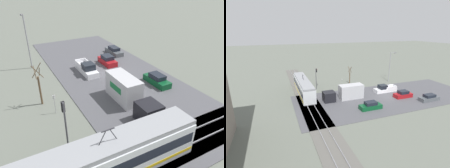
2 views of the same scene
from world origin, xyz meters
The scene contains 13 objects.
ground_plane centered at (0.00, 0.00, 0.00)m, with size 320.00×320.00×0.00m, color #60665B.
road_surface centered at (0.00, 0.00, 0.04)m, with size 16.26×42.85×0.08m.
rail_bed centered at (0.00, 18.02, 0.05)m, with size 74.12×4.40×0.22m.
light_rail_tram centered at (9.50, 18.02, 1.78)m, with size 15.72×2.81×4.63m.
box_truck centered at (2.28, 9.67, 1.56)m, with size 2.38×9.32×3.20m.
pickup_truck centered at (3.24, -1.50, 0.78)m, with size 1.95×5.83×1.85m.
sedan_car_0 centered at (-4.28, 7.07, 0.71)m, with size 1.75×4.53×1.53m.
sedan_car_1 centered at (-1.45, -3.26, 0.74)m, with size 1.88×4.26×1.60m.
sedan_car_2 centered at (-5.09, -7.40, 0.67)m, with size 1.72×4.77×1.43m.
traffic_light_pole centered at (11.57, 14.19, 3.57)m, with size 0.28×0.47×5.53m.
street_tree centered at (11.79, 4.46, 2.46)m, with size 1.27×1.05×5.39m.
street_lamp_near_crossing centered at (10.73, -8.23, 5.05)m, with size 0.36×1.95×8.84m.
no_parking_sign centered at (10.83, 7.23, 1.45)m, with size 0.32×0.08×2.39m.
Camera 1 is at (15.17, 29.09, 14.89)m, focal length 35.00 mm.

